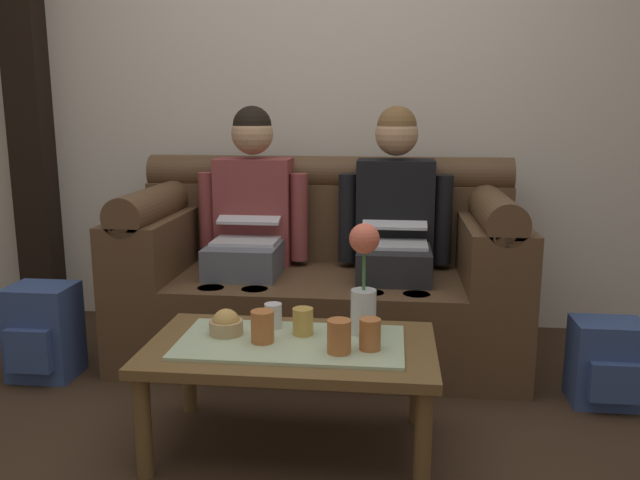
% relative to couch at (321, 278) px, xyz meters
% --- Properties ---
extents(ground_plane, '(14.00, 14.00, 0.00)m').
position_rel_couch_xyz_m(ground_plane, '(-0.00, -1.17, -0.38)').
color(ground_plane, '#382619').
extents(back_wall_patterned, '(6.00, 0.12, 2.90)m').
position_rel_couch_xyz_m(back_wall_patterned, '(-0.00, 0.53, 1.07)').
color(back_wall_patterned, beige).
rests_on(back_wall_patterned, ground_plane).
extents(timber_pillar, '(0.20, 0.20, 2.90)m').
position_rel_couch_xyz_m(timber_pillar, '(-1.70, 0.41, 1.07)').
color(timber_pillar, black).
rests_on(timber_pillar, ground_plane).
extents(couch, '(1.90, 0.88, 0.96)m').
position_rel_couch_xyz_m(couch, '(0.00, 0.00, 0.00)').
color(couch, '#513823').
rests_on(couch, ground_plane).
extents(person_left, '(0.56, 0.67, 1.22)m').
position_rel_couch_xyz_m(person_left, '(-0.36, -0.00, 0.28)').
color(person_left, '#595B66').
rests_on(person_left, ground_plane).
extents(person_right, '(0.56, 0.67, 1.22)m').
position_rel_couch_xyz_m(person_right, '(0.36, -0.00, 0.28)').
color(person_right, '#232326').
rests_on(person_right, ground_plane).
extents(coffee_table, '(1.01, 0.59, 0.41)m').
position_rel_couch_xyz_m(coffee_table, '(-0.00, -0.98, -0.03)').
color(coffee_table, brown).
rests_on(coffee_table, ground_plane).
extents(flower_vase, '(0.11, 0.11, 0.41)m').
position_rel_couch_xyz_m(flower_vase, '(0.25, -0.88, 0.24)').
color(flower_vase, silver).
rests_on(flower_vase, coffee_table).
extents(snack_bowl, '(0.12, 0.12, 0.10)m').
position_rel_couch_xyz_m(snack_bowl, '(-0.24, -0.94, 0.07)').
color(snack_bowl, tan).
rests_on(snack_bowl, coffee_table).
extents(cup_near_left, '(0.08, 0.08, 0.11)m').
position_rel_couch_xyz_m(cup_near_left, '(-0.10, -1.01, 0.09)').
color(cup_near_left, '#B26633').
rests_on(cup_near_left, coffee_table).
extents(cup_near_right, '(0.07, 0.07, 0.10)m').
position_rel_couch_xyz_m(cup_near_right, '(0.03, -0.91, 0.08)').
color(cup_near_right, gold).
rests_on(cup_near_right, coffee_table).
extents(cup_far_center, '(0.07, 0.07, 0.11)m').
position_rel_couch_xyz_m(cup_far_center, '(0.28, -1.04, 0.08)').
color(cup_far_center, '#B26633').
rests_on(cup_far_center, coffee_table).
extents(cup_far_left, '(0.08, 0.08, 0.11)m').
position_rel_couch_xyz_m(cup_far_left, '(0.18, -1.08, 0.09)').
color(cup_far_left, '#B26633').
rests_on(cup_far_left, coffee_table).
extents(cup_far_right, '(0.07, 0.07, 0.09)m').
position_rel_couch_xyz_m(cup_far_right, '(-0.09, -0.85, 0.08)').
color(cup_far_right, silver).
rests_on(cup_far_right, coffee_table).
extents(backpack_left, '(0.28, 0.28, 0.43)m').
position_rel_couch_xyz_m(backpack_left, '(-1.22, -0.48, -0.17)').
color(backpack_left, '#33477A').
rests_on(backpack_left, ground_plane).
extents(backpack_right, '(0.28, 0.25, 0.35)m').
position_rel_couch_xyz_m(backpack_right, '(1.24, -0.49, -0.20)').
color(backpack_right, '#33477A').
rests_on(backpack_right, ground_plane).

